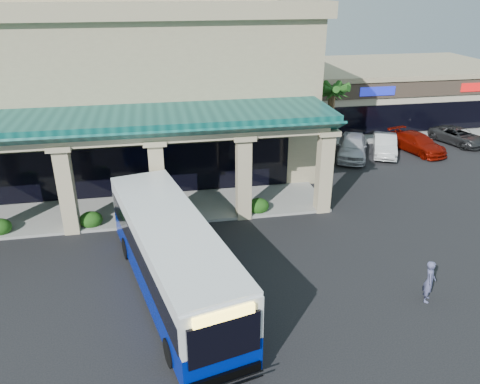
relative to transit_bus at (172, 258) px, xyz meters
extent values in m
plane|color=black|center=(2.64, 1.00, -1.65)|extent=(110.00, 110.00, 0.00)
imported|color=#4F517A|center=(10.05, -2.42, -0.74)|extent=(0.71, 0.79, 1.82)
imported|color=silver|center=(13.81, 14.20, -0.79)|extent=(3.98, 5.47, 1.73)
imported|color=white|center=(16.49, 14.39, -0.91)|extent=(3.26, 4.77, 1.49)
imported|color=maroon|center=(19.20, 14.49, -0.94)|extent=(3.26, 5.23, 1.41)
imported|color=#2E2F31|center=(23.44, 15.71, -1.01)|extent=(3.47, 5.04, 1.28)
camera|label=1|loc=(-0.26, -16.35, 10.14)|focal=35.00mm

